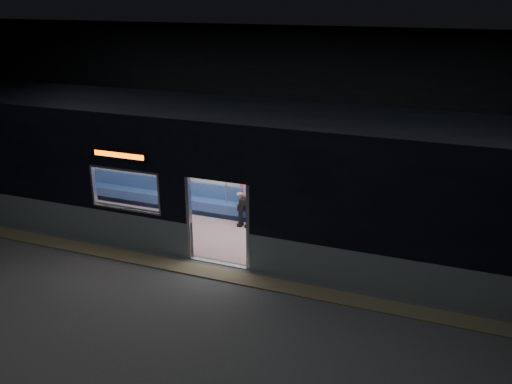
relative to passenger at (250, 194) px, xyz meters
The scene contains 7 objects.
station_floor 3.65m from the passenger, 86.39° to the right, with size 24.00×14.00×0.01m, color #47494C.
station_envelope 4.55m from the passenger, 86.39° to the right, with size 24.00×14.00×5.00m.
tactile_strip 3.11m from the passenger, 85.73° to the right, with size 22.80×0.50×0.03m, color #8C7F59.
metro_car 1.45m from the passenger, 77.48° to the right, with size 18.00×3.04×3.35m.
passenger is the anchor object (origin of this frame).
handbag 0.27m from the passenger, 94.30° to the right, with size 0.30×0.25×0.15m, color black.
transit_map 1.35m from the passenger, 15.04° to the left, with size 0.96×0.03×0.63m, color white.
Camera 1 is at (4.82, -9.12, 5.94)m, focal length 38.00 mm.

